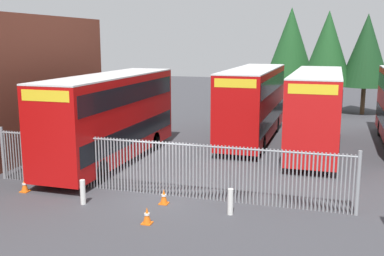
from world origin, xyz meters
The scene contains 13 objects.
ground_plane centered at (0.00, 8.00, 0.00)m, with size 100.00×100.00×0.00m, color #3D3D42.
palisade_fence centered at (-0.11, 0.00, 1.18)m, with size 15.04×0.14×2.35m.
double_decker_bus_near_gate centered at (-4.26, 4.04, 2.42)m, with size 2.54×10.81×4.42m.
double_decker_bus_behind_fence_left centered at (5.46, 9.53, 2.42)m, with size 2.54×10.81×4.42m.
double_decker_bus_behind_fence_right centered at (1.64, 11.32, 2.42)m, with size 2.54×10.81×4.42m.
bollard_near_left centered at (-2.49, -1.88, 0.47)m, with size 0.20×0.20×0.95m, color silver.
bollard_center_front centered at (3.06, -1.26, 0.47)m, with size 0.20×0.20×0.95m, color silver.
traffic_cone_by_gate centered at (0.42, -0.95, 0.29)m, with size 0.34×0.34×0.59m.
traffic_cone_mid_forecourt centered at (-5.51, -1.32, 0.29)m, with size 0.34×0.34×0.59m.
traffic_cone_near_kerb centered at (0.55, -2.92, 0.29)m, with size 0.34×0.34×0.59m.
tree_tall_back centered at (5.64, 23.96, 5.44)m, with size 4.28×4.28×8.51m.
tree_short_side centered at (8.67, 24.02, 5.27)m, with size 4.12×4.12×8.22m.
tree_mid_row centered at (2.33, 26.89, 5.73)m, with size 4.57×4.57×9.00m.
Camera 1 is at (6.36, -16.50, 6.11)m, focal length 43.12 mm.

